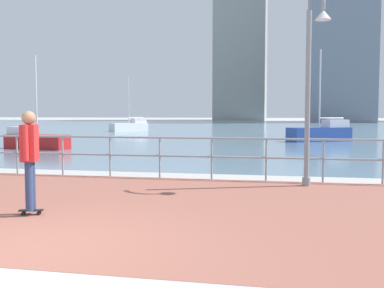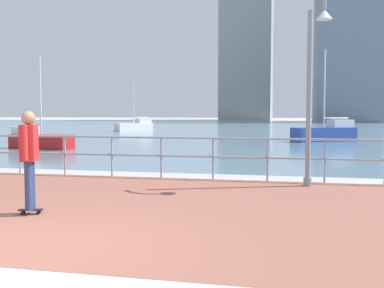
{
  "view_description": "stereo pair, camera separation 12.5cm",
  "coord_description": "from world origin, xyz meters",
  "px_view_note": "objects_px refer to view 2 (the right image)",
  "views": [
    {
      "loc": [
        3.13,
        -5.03,
        1.73
      ],
      "look_at": [
        1.38,
        3.86,
        1.1
      ],
      "focal_mm": 41.84,
      "sensor_mm": 36.0,
      "label": 1
    },
    {
      "loc": [
        3.26,
        -5.0,
        1.73
      ],
      "look_at": [
        1.38,
        3.86,
        1.1
      ],
      "focal_mm": 41.84,
      "sensor_mm": 36.0,
      "label": 2
    }
  ],
  "objects_px": {
    "sailboat_navy": "(326,133)",
    "lamppost": "(314,75)",
    "sailboat_teal": "(39,140)",
    "skateboarder": "(29,152)",
    "sailboat_red": "(135,126)"
  },
  "relations": [
    {
      "from": "lamppost",
      "to": "sailboat_teal",
      "type": "height_order",
      "value": "lamppost"
    },
    {
      "from": "sailboat_navy",
      "to": "sailboat_teal",
      "type": "height_order",
      "value": "sailboat_navy"
    },
    {
      "from": "lamppost",
      "to": "sailboat_teal",
      "type": "bearing_deg",
      "value": 144.1
    },
    {
      "from": "lamppost",
      "to": "skateboarder",
      "type": "distance_m",
      "value": 6.4
    },
    {
      "from": "lamppost",
      "to": "sailboat_teal",
      "type": "xyz_separation_m",
      "value": [
        -12.27,
        8.89,
        -2.16
      ]
    },
    {
      "from": "sailboat_navy",
      "to": "lamppost",
      "type": "bearing_deg",
      "value": -95.71
    },
    {
      "from": "skateboarder",
      "to": "sailboat_red",
      "type": "relative_size",
      "value": 0.35
    },
    {
      "from": "sailboat_red",
      "to": "sailboat_teal",
      "type": "xyz_separation_m",
      "value": [
        2.28,
        -20.52,
        -0.06
      ]
    },
    {
      "from": "lamppost",
      "to": "skateboarder",
      "type": "height_order",
      "value": "lamppost"
    },
    {
      "from": "skateboarder",
      "to": "sailboat_navy",
      "type": "bearing_deg",
      "value": 72.83
    },
    {
      "from": "sailboat_teal",
      "to": "skateboarder",
      "type": "bearing_deg",
      "value": -59.84
    },
    {
      "from": "sailboat_red",
      "to": "sailboat_navy",
      "type": "xyz_separation_m",
      "value": [
        16.31,
        -11.94,
        0.04
      ]
    },
    {
      "from": "sailboat_navy",
      "to": "sailboat_teal",
      "type": "relative_size",
      "value": 1.24
    },
    {
      "from": "lamppost",
      "to": "sailboat_navy",
      "type": "distance_m",
      "value": 17.67
    },
    {
      "from": "sailboat_teal",
      "to": "sailboat_red",
      "type": "bearing_deg",
      "value": 96.35
    }
  ]
}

